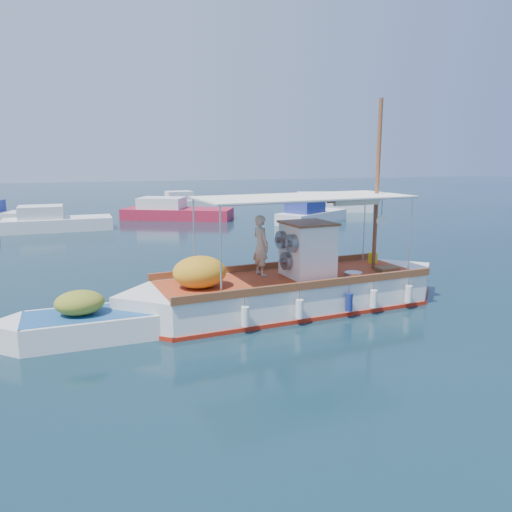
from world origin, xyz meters
name	(u,v)px	position (x,y,z in m)	size (l,w,h in m)	color
ground	(297,303)	(0.00, 0.00, 0.00)	(160.00, 160.00, 0.00)	black
fishing_caique	(290,290)	(-0.45, -0.48, 0.59)	(10.89, 3.75, 6.68)	white
dinghy	(109,324)	(-5.87, -1.26, 0.31)	(6.08, 1.99, 1.49)	white
bg_boat_nw	(55,223)	(-8.69, 19.35, 0.49)	(6.62, 2.74, 1.80)	silver
bg_boat_n	(174,212)	(-0.58, 22.94, 0.49)	(8.47, 5.94, 1.80)	#A91C33
bg_boat_ne	(310,216)	(8.25, 17.81, 0.49)	(6.14, 5.06, 1.80)	silver
bg_boat_e	(325,205)	(12.44, 24.36, 0.49)	(7.63, 4.46, 1.80)	silver
bg_boat_far_n	(187,204)	(1.46, 29.56, 0.49)	(5.67, 2.49, 1.80)	silver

